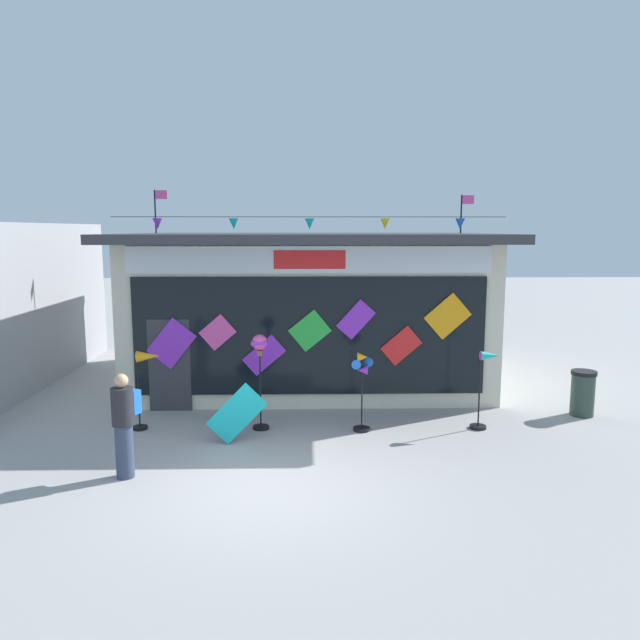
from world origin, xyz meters
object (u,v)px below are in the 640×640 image
(wind_spinner_left, at_px, (260,356))
(wind_spinner_center_left, at_px, (362,377))
(kite_shop_building, at_px, (309,305))
(display_kite_on_ground, at_px, (237,414))
(wind_spinner_center_right, at_px, (485,380))
(person_near_camera, at_px, (124,423))
(wind_spinner_far_left, at_px, (146,370))
(trash_bin, at_px, (583,393))

(wind_spinner_left, bearing_deg, wind_spinner_center_left, -4.95)
(kite_shop_building, xyz_separation_m, display_kite_on_ground, (-1.34, -5.00, -1.36))
(wind_spinner_center_right, height_order, person_near_camera, person_near_camera)
(wind_spinner_center_right, bearing_deg, wind_spinner_left, 179.19)
(kite_shop_building, height_order, wind_spinner_left, kite_shop_building)
(kite_shop_building, relative_size, display_kite_on_ground, 8.51)
(wind_spinner_far_left, xyz_separation_m, display_kite_on_ground, (1.84, -0.82, -0.62))
(trash_bin, bearing_deg, wind_spinner_center_right, -161.07)
(wind_spinner_center_left, height_order, wind_spinner_center_right, wind_spinner_center_left)
(wind_spinner_center_left, relative_size, wind_spinner_center_right, 1.01)
(display_kite_on_ground, bearing_deg, kite_shop_building, 74.96)
(wind_spinner_center_left, relative_size, trash_bin, 1.63)
(trash_bin, xyz_separation_m, display_kite_on_ground, (-7.09, -1.52, 0.08))
(wind_spinner_center_left, xyz_separation_m, trash_bin, (4.74, 0.90, -0.58))
(wind_spinner_center_left, bearing_deg, person_near_camera, -151.99)
(wind_spinner_left, bearing_deg, wind_spinner_far_left, 179.16)
(wind_spinner_center_right, xyz_separation_m, person_near_camera, (-6.36, -2.20, -0.09))
(kite_shop_building, relative_size, wind_spinner_center_left, 5.60)
(person_near_camera, bearing_deg, wind_spinner_far_left, 125.83)
(wind_spinner_left, xyz_separation_m, wind_spinner_center_left, (1.97, -0.17, -0.39))
(wind_spinner_center_right, xyz_separation_m, trash_bin, (2.32, 0.79, -0.49))
(wind_spinner_left, bearing_deg, kite_shop_building, 77.00)
(wind_spinner_center_left, distance_m, wind_spinner_center_right, 2.43)
(wind_spinner_center_right, bearing_deg, display_kite_on_ground, -171.36)
(wind_spinner_far_left, distance_m, wind_spinner_left, 2.23)
(wind_spinner_center_left, xyz_separation_m, display_kite_on_ground, (-2.35, -0.62, -0.51))
(wind_spinner_far_left, bearing_deg, person_near_camera, -83.74)
(display_kite_on_ground, bearing_deg, trash_bin, 12.10)
(wind_spinner_center_left, height_order, trash_bin, wind_spinner_center_left)
(wind_spinner_far_left, relative_size, wind_spinner_left, 0.83)
(trash_bin, bearing_deg, wind_spinner_center_left, -169.21)
(trash_bin, bearing_deg, wind_spinner_left, -173.77)
(wind_spinner_far_left, height_order, trash_bin, wind_spinner_far_left)
(display_kite_on_ground, bearing_deg, wind_spinner_left, 64.78)
(wind_spinner_center_left, distance_m, trash_bin, 4.86)
(wind_spinner_far_left, distance_m, person_near_camera, 2.33)
(wind_spinner_left, distance_m, trash_bin, 6.82)
(wind_spinner_center_left, bearing_deg, kite_shop_building, 102.88)
(kite_shop_building, xyz_separation_m, wind_spinner_center_right, (3.43, -4.27, -0.95))
(wind_spinner_center_right, xyz_separation_m, display_kite_on_ground, (-4.77, -0.72, -0.41))
(person_near_camera, bearing_deg, trash_bin, 48.63)
(kite_shop_building, distance_m, wind_spinner_far_left, 5.30)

